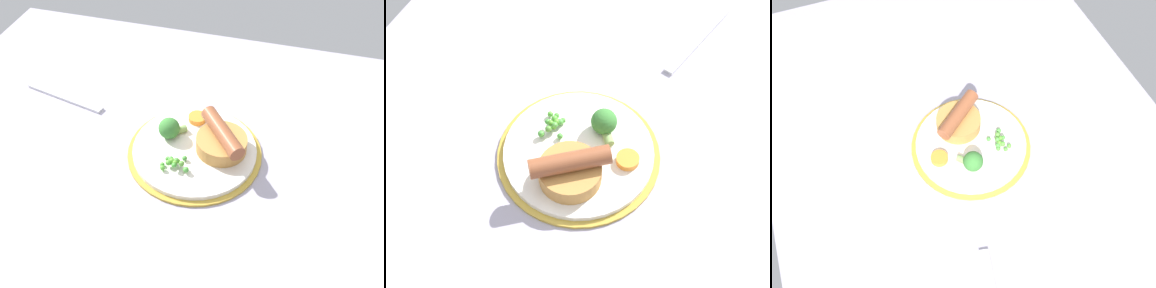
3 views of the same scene
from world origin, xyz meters
The scene contains 7 objects.
dining_table centered at (0.00, 0.00, 1.50)cm, with size 110.00×80.00×3.00cm, color #9E99AD.
dinner_plate centered at (-0.82, -0.75, 3.57)cm, with size 23.73×23.73×1.40cm.
sausage_pudding centered at (-5.40, -1.64, 6.56)cm, with size 9.18×10.46×5.46cm.
pea_pile centered at (1.36, 4.37, 5.33)cm, with size 5.16×3.98×1.77cm.
broccoli_floret_near centered at (4.19, -2.47, 6.24)cm, with size 4.85×4.57×3.85cm.
carrot_slice_0 centered at (0.56, -7.82, 4.91)cm, with size 3.32×3.32×1.03cm, color orange.
fork centered at (28.54, -8.50, 3.30)cm, with size 18.00×1.60×0.60cm, color silver.
Camera 2 is at (-47.42, -23.21, 80.93)cm, focal length 60.00 mm.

